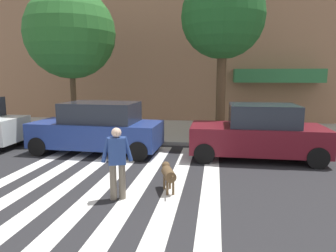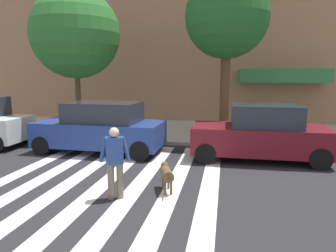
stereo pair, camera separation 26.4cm
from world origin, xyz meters
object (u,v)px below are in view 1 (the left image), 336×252
object	(u,v)px
street_tree_middle	(223,17)
street_tree_nearest	(70,34)
pedestrian_dog_walker	(117,159)
parked_car_behind_first	(98,128)
dog_on_leash	(168,173)
parked_car_third_in_line	(258,133)

from	to	relation	value
street_tree_middle	street_tree_nearest	bearing A→B (deg)	-177.90
street_tree_nearest	pedestrian_dog_walker	distance (m)	8.88
parked_car_behind_first	street_tree_nearest	xyz separation A→B (m)	(-2.25, 2.82, 3.70)
parked_car_behind_first	pedestrian_dog_walker	bearing A→B (deg)	-63.27
street_tree_nearest	street_tree_middle	world-z (taller)	street_tree_middle
dog_on_leash	street_tree_nearest	bearing A→B (deg)	130.61
parked_car_behind_first	pedestrian_dog_walker	world-z (taller)	parked_car_behind_first
street_tree_nearest	pedestrian_dog_walker	xyz separation A→B (m)	(4.29, -6.87, -3.66)
parked_car_behind_first	dog_on_leash	xyz separation A→B (m)	(3.09, -3.41, -0.44)
street_tree_middle	dog_on_leash	xyz separation A→B (m)	(-1.29, -6.47, -4.69)
street_tree_nearest	street_tree_middle	size ratio (longest dim) A/B	0.95
dog_on_leash	pedestrian_dog_walker	bearing A→B (deg)	-148.39
parked_car_behind_first	dog_on_leash	distance (m)	4.62
parked_car_third_in_line	pedestrian_dog_walker	size ratio (longest dim) A/B	2.65
street_tree_middle	dog_on_leash	bearing A→B (deg)	-101.27
street_tree_nearest	parked_car_third_in_line	bearing A→B (deg)	-19.76
parked_car_behind_first	parked_car_third_in_line	world-z (taller)	parked_car_third_in_line
parked_car_behind_first	street_tree_middle	world-z (taller)	street_tree_middle
parked_car_behind_first	pedestrian_dog_walker	distance (m)	4.54
street_tree_nearest	dog_on_leash	size ratio (longest dim) A/B	6.72
street_tree_middle	pedestrian_dog_walker	distance (m)	8.59
street_tree_middle	parked_car_behind_first	bearing A→B (deg)	-145.04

